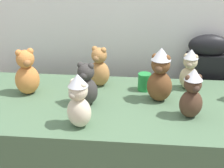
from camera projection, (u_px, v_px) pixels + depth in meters
The scene contains 10 objects.
display_table at pixel (112, 153), 2.08m from camera, with size 1.87×0.79×0.71m, color #4C6B4C.
instrument_case at pixel (202, 99), 2.44m from camera, with size 0.28×0.12×0.99m.
teddy_bear_cream at pixel (79, 102), 1.64m from camera, with size 0.17×0.16×0.29m.
teddy_bear_charcoal at pixel (86, 85), 1.88m from camera, with size 0.14×0.13×0.25m.
teddy_bear_ginger at pixel (27, 73), 2.00m from camera, with size 0.19×0.18×0.29m.
teddy_bear_chestnut at pixel (160, 76), 1.90m from camera, with size 0.17×0.16×0.32m.
teddy_bear_cocoa at pixel (192, 94), 1.73m from camera, with size 0.15×0.14×0.27m.
teddy_bear_sand at pixel (190, 70), 2.06m from camera, with size 0.14×0.13×0.26m.
teddy_bear_caramel at pixel (99, 68), 2.11m from camera, with size 0.16×0.15×0.26m.
party_cup_green at pixel (144, 82), 2.07m from camera, with size 0.08×0.08×0.11m, color #238C3D.
Camera 1 is at (0.17, -1.46, 1.59)m, focal length 53.60 mm.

